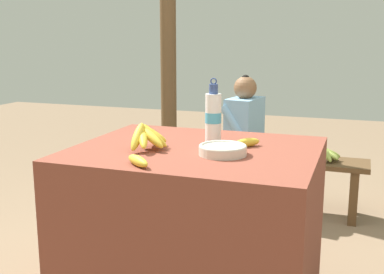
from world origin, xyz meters
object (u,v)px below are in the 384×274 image
seated_vendor (238,132)px  banana_bunch_green (328,153)px  serving_bowl (223,149)px  wooden_bench (269,165)px  support_post_near (168,40)px  water_bottle (213,116)px  loose_banana_front (138,161)px  loose_banana_side (247,143)px  banana_bunch_ripe (148,136)px

seated_vendor → banana_bunch_green: size_ratio=4.09×
seated_vendor → serving_bowl: bearing=110.5°
wooden_bench → support_post_near: (-0.97, 0.35, 0.93)m
serving_bowl → water_bottle: water_bottle is taller
loose_banana_front → support_post_near: bearing=109.2°
loose_banana_side → seated_vendor: bearing=105.8°
loose_banana_front → support_post_near: support_post_near is taller
banana_bunch_ripe → serving_bowl: banana_bunch_ripe is taller
loose_banana_side → seated_vendor: (-0.37, 1.32, -0.22)m
seated_vendor → loose_banana_side: bearing=114.8°
loose_banana_side → banana_bunch_green: bearing=77.5°
banana_bunch_green → loose_banana_front: bearing=-109.1°
water_bottle → support_post_near: size_ratio=0.12×
wooden_bench → banana_bunch_green: 0.45m
serving_bowl → water_bottle: 0.31m
water_bottle → wooden_bench: water_bottle is taller
loose_banana_side → support_post_near: support_post_near is taller
banana_bunch_ripe → support_post_near: 2.06m
loose_banana_front → seated_vendor: 1.83m
serving_bowl → seated_vendor: seated_vendor is taller
serving_bowl → support_post_near: (-1.04, 1.89, 0.46)m
loose_banana_side → wooden_bench: bearing=95.6°
banana_bunch_green → support_post_near: (-1.40, 0.35, 0.80)m
serving_bowl → loose_banana_side: 0.20m
wooden_bench → water_bottle: bearing=-92.7°
loose_banana_front → water_bottle: bearing=75.2°
banana_bunch_ripe → banana_bunch_green: (0.72, 1.55, -0.38)m
loose_banana_side → banana_bunch_green: 1.42m
water_bottle → banana_bunch_ripe: bearing=-130.8°
banana_bunch_ripe → wooden_bench: bearing=79.2°
support_post_near → loose_banana_side: bearing=-57.0°
serving_bowl → loose_banana_side: bearing=71.2°
banana_bunch_ripe → seated_vendor: (0.05, 1.52, -0.26)m
banana_bunch_ripe → loose_banana_front: bearing=-73.1°
loose_banana_front → wooden_bench: size_ratio=0.10×
loose_banana_front → loose_banana_side: same height
loose_banana_side → support_post_near: 2.08m
loose_banana_front → loose_banana_side: bearing=55.3°
loose_banana_side → serving_bowl: bearing=-108.8°
banana_bunch_ripe → serving_bowl: bearing=1.4°
serving_bowl → loose_banana_front: (-0.27, -0.30, -0.00)m
loose_banana_front → support_post_near: 2.36m
serving_bowl → loose_banana_side: serving_bowl is taller
serving_bowl → water_bottle: bearing=115.6°
seated_vendor → wooden_bench: bearing=-165.3°
support_post_near → water_bottle: bearing=-60.8°
banana_bunch_ripe → wooden_bench: size_ratio=0.18×
water_bottle → loose_banana_side: water_bottle is taller
water_bottle → loose_banana_side: (0.19, -0.07, -0.11)m
banana_bunch_ripe → loose_banana_front: (0.09, -0.29, -0.04)m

